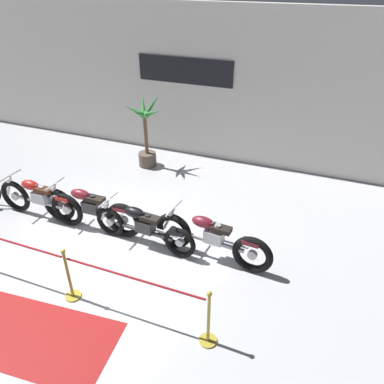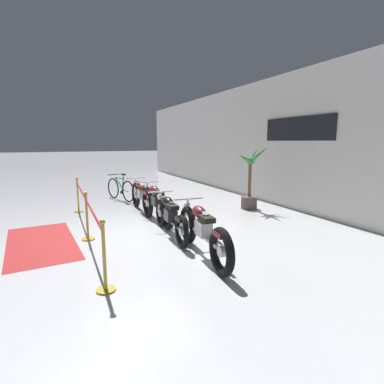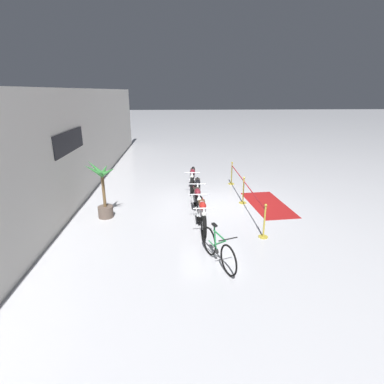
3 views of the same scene
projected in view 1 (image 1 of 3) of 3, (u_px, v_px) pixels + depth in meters
name	position (u px, v px, depth m)	size (l,w,h in m)	color
ground_plane	(103.00, 255.00, 7.47)	(120.00, 120.00, 0.00)	silver
back_wall	(195.00, 84.00, 10.46)	(28.00, 0.29, 4.20)	silver
motorcycle_red_0	(40.00, 199.00, 8.33)	(2.26, 0.62, 0.97)	black
motorcycle_maroon_1	(90.00, 209.00, 7.99)	(2.45, 0.62, 0.98)	black
motorcycle_black_2	(143.00, 227.00, 7.50)	(2.31, 0.62, 0.92)	black
motorcycle_maroon_3	(211.00, 239.00, 7.14)	(2.44, 0.62, 0.97)	black
potted_palm_left_of_row	(146.00, 136.00, 10.37)	(1.16, 0.95, 2.01)	brown
stanchion_far_left	(6.00, 249.00, 6.59)	(5.42, 0.28, 1.05)	gold
stanchion_mid_left	(70.00, 281.00, 6.34)	(0.28, 0.28, 1.05)	gold
stanchion_mid_right	(208.00, 325.00, 5.57)	(0.28, 0.28, 1.05)	gold
floor_banner	(26.00, 335.00, 5.85)	(2.87, 1.29, 0.01)	maroon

